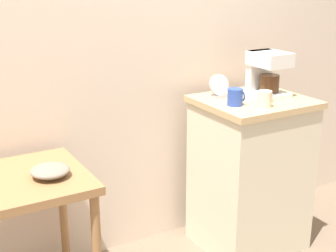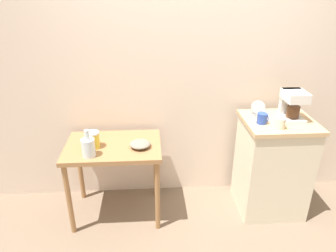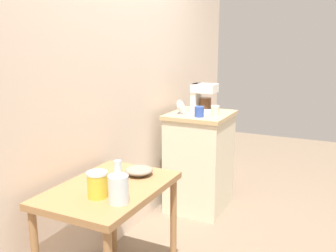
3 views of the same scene
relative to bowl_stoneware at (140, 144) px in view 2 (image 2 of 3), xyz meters
name	(u,v)px [view 2 (image 2 of 3)]	position (x,y,z in m)	size (l,w,h in m)	color
ground_plane	(188,206)	(0.45, 0.10, -0.77)	(8.00, 8.00, 0.00)	#7A6651
back_wall	(198,57)	(0.55, 0.46, 0.63)	(4.40, 0.10, 2.80)	beige
wooden_table	(114,155)	(-0.24, 0.06, -0.13)	(0.83, 0.57, 0.73)	#9E7044
kitchen_counter	(272,166)	(1.22, 0.05, -0.30)	(0.61, 0.54, 0.93)	beige
bowl_stoneware	(140,144)	(0.00, 0.00, 0.00)	(0.18, 0.18, 0.06)	gray
glass_carafe_vase	(88,147)	(-0.41, -0.12, 0.05)	(0.11, 0.11, 0.23)	silver
canister_enamel	(93,140)	(-0.40, 0.03, 0.04)	(0.12, 0.12, 0.14)	gold
coffee_maker	(293,104)	(1.32, 0.08, 0.31)	(0.18, 0.22, 0.26)	white
mug_blue	(262,118)	(1.04, -0.01, 0.21)	(0.09, 0.08, 0.09)	#2D4CAD
mug_small_cream	(281,123)	(1.16, -0.11, 0.21)	(0.08, 0.08, 0.09)	beige
table_clock	(258,109)	(1.06, 0.18, 0.23)	(0.13, 0.06, 0.14)	#B2B5BA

